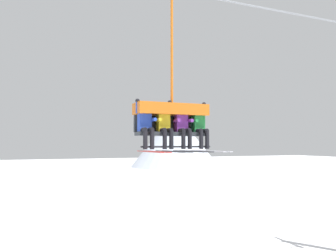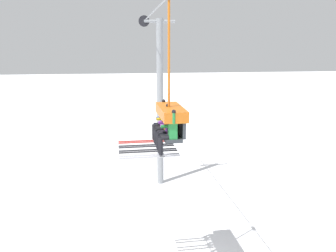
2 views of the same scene
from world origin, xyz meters
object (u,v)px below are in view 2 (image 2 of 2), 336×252
object	(u,v)px
lift_tower_near	(160,101)
skier_yellow	(163,124)
skier_green	(168,132)
chairlift_chair	(171,115)
skier_blue	(161,120)
skier_purple	(165,128)

from	to	relation	value
lift_tower_near	skier_yellow	bearing A→B (deg)	-6.79
skier_yellow	skier_green	world-z (taller)	same
chairlift_chair	skier_blue	xyz separation A→B (m)	(-0.77, -0.21, -0.33)
chairlift_chair	skier_green	distance (m)	0.86
chairlift_chair	skier_purple	size ratio (longest dim) A/B	2.52
skier_yellow	chairlift_chair	bearing A→B (deg)	40.28
chairlift_chair	skier_blue	size ratio (longest dim) A/B	2.52
chairlift_chair	skier_yellow	distance (m)	0.46
chairlift_chair	skier_purple	xyz separation A→B (m)	(0.25, -0.22, -0.35)
chairlift_chair	skier_purple	distance (m)	0.48
skier_blue	skier_green	xyz separation A→B (m)	(1.53, 0.00, 0.00)
chairlift_chair	lift_tower_near	bearing A→B (deg)	174.93
skier_blue	skier_purple	xyz separation A→B (m)	(1.02, -0.01, -0.02)
lift_tower_near	chairlift_chair	world-z (taller)	lift_tower_near
skier_yellow	skier_purple	world-z (taller)	skier_yellow
skier_blue	skier_green	distance (m)	1.53
lift_tower_near	chairlift_chair	bearing A→B (deg)	-5.07
lift_tower_near	chairlift_chair	size ratio (longest dim) A/B	2.13
skier_purple	skier_green	xyz separation A→B (m)	(0.51, 0.01, 0.02)
skier_blue	skier_green	world-z (taller)	same
chairlift_chair	skier_blue	distance (m)	0.86
skier_blue	skier_yellow	bearing A→B (deg)	0.00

